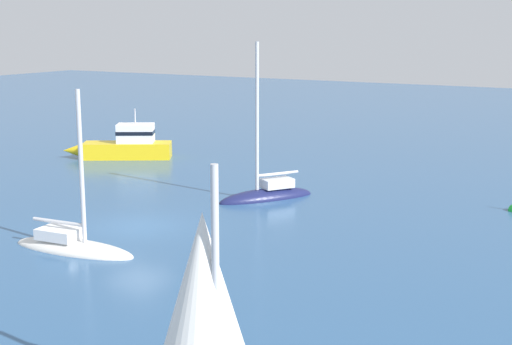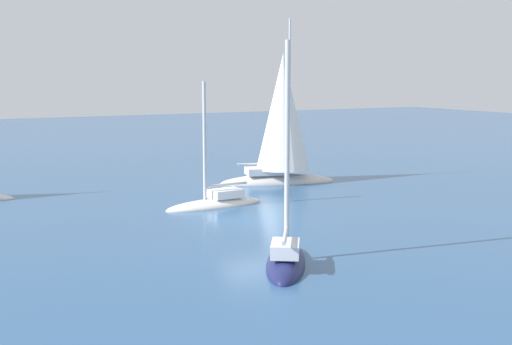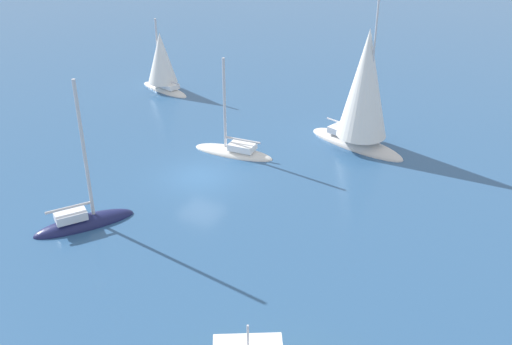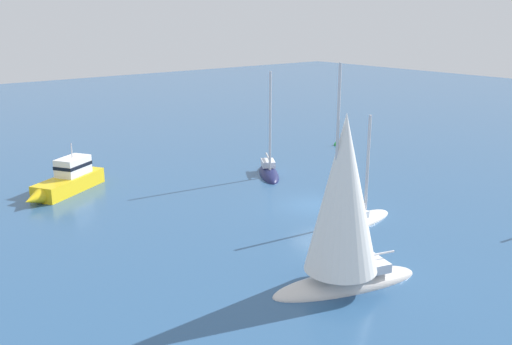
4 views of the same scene
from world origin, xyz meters
name	(u,v)px [view 1 (image 1 of 4)]	position (x,y,z in m)	size (l,w,h in m)	color
ground_plane	(138,227)	(0.00, 0.00, 0.00)	(160.00, 160.00, 0.00)	#2D5684
motor_cruiser	(125,145)	(-12.65, -11.12, 0.86)	(4.78, 6.77, 3.25)	yellow
ketch_1	(267,195)	(-7.33, 2.38, 0.18)	(5.09, 3.98, 8.33)	#191E4C
sailboat	(73,246)	(3.82, -0.16, 0.15)	(2.09, 5.57, 6.65)	silver
ketch_2	(203,327)	(11.66, 11.16, 2.19)	(2.99, 5.58, 6.21)	silver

